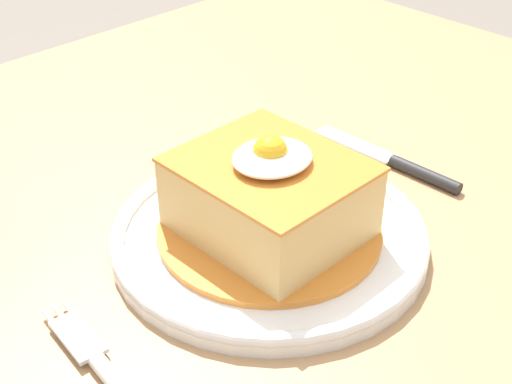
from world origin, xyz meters
TOP-DOWN VIEW (x-y plane):
  - dining_table at (0.00, 0.00)m, footprint 1.11×0.87m
  - main_plate at (0.00, -0.06)m, footprint 0.26×0.26m
  - sandwich_meal at (0.00, -0.06)m, footprint 0.19×0.19m
  - fork at (-0.18, -0.09)m, footprint 0.03×0.14m
  - knife at (0.17, -0.07)m, footprint 0.02×0.17m

SIDE VIEW (x-z plane):
  - dining_table at x=0.00m, z-range 0.25..0.98m
  - fork at x=-0.18m, z-range 0.73..0.74m
  - knife at x=0.17m, z-range 0.73..0.74m
  - main_plate at x=0.00m, z-range 0.73..0.75m
  - sandwich_meal at x=0.00m, z-range 0.73..0.82m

